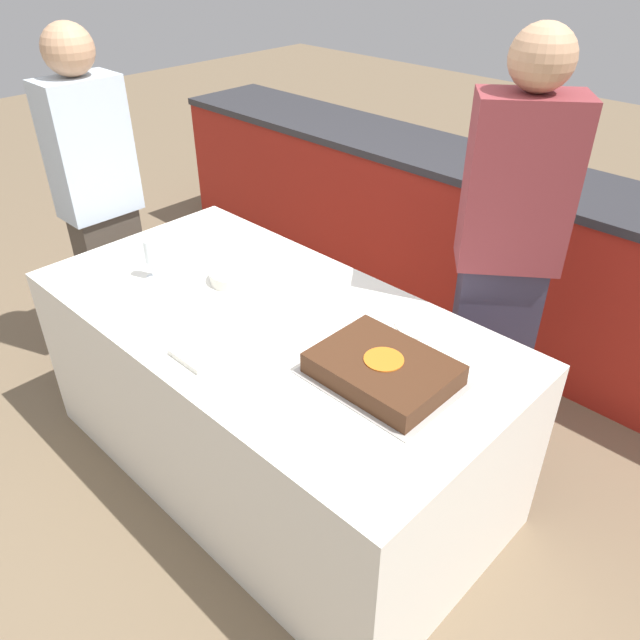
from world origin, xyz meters
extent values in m
plane|color=#7A664C|center=(0.00, 0.00, 0.00)|extent=(14.00, 14.00, 0.00)
cube|color=#A82319|center=(0.00, 1.55, 0.44)|extent=(4.40, 0.55, 0.88)
cube|color=#2D2D33|center=(0.00, 1.55, 0.90)|extent=(4.40, 0.58, 0.04)
cube|color=white|center=(0.00, 0.00, 0.38)|extent=(1.85, 0.95, 0.76)
cube|color=#B7B2AD|center=(0.53, 0.01, 0.77)|extent=(0.45, 0.35, 0.00)
cube|color=#472816|center=(0.53, 0.01, 0.80)|extent=(0.41, 0.31, 0.07)
cylinder|color=orange|center=(0.53, 0.01, 0.84)|extent=(0.12, 0.12, 0.00)
cylinder|color=white|center=(-0.28, 0.08, 0.79)|extent=(0.19, 0.19, 0.04)
cylinder|color=white|center=(-0.53, -0.13, 0.77)|extent=(0.06, 0.06, 0.00)
cylinder|color=white|center=(-0.53, -0.13, 0.80)|extent=(0.01, 0.01, 0.07)
cylinder|color=white|center=(-0.53, -0.13, 0.88)|extent=(0.05, 0.05, 0.09)
cylinder|color=white|center=(0.44, 0.35, 0.77)|extent=(0.22, 0.22, 0.00)
cube|color=white|center=(0.03, -0.33, 0.77)|extent=(0.16, 0.12, 0.02)
cube|color=#383347|center=(0.53, 0.70, 0.45)|extent=(0.34, 0.31, 0.91)
cube|color=brown|center=(0.53, 0.70, 1.21)|extent=(0.41, 0.38, 0.60)
sphere|color=tan|center=(0.53, 0.70, 1.61)|extent=(0.21, 0.21, 0.21)
cube|color=#4C4238|center=(-1.15, 0.00, 0.41)|extent=(0.16, 0.29, 0.81)
cube|color=silver|center=(-1.15, 0.00, 1.11)|extent=(0.20, 0.34, 0.60)
sphere|color=tan|center=(-1.15, 0.00, 1.52)|extent=(0.21, 0.21, 0.21)
camera|label=1|loc=(1.45, -1.22, 1.99)|focal=35.00mm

